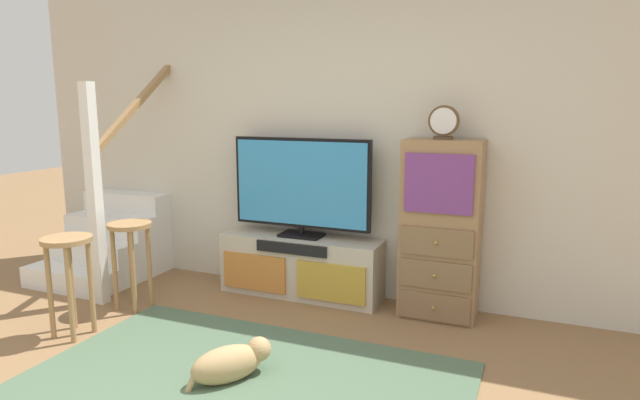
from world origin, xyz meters
TOP-DOWN VIEW (x-y plane):
  - back_wall at (0.00, 2.46)m, footprint 6.40×0.12m
  - area_rug at (0.00, 0.60)m, footprint 2.60×1.80m
  - media_console at (-0.30, 2.19)m, footprint 1.39×0.38m
  - television at (-0.30, 2.22)m, footprint 1.22×0.22m
  - side_cabinet at (0.87, 2.20)m, footprint 0.58×0.38m
  - desk_clock at (0.86, 2.19)m, footprint 0.22×0.08m
  - staircase at (-2.24, 2.20)m, footprint 1.00×1.36m
  - bar_stool_near at (-1.46, 0.84)m, footprint 0.34×0.34m
  - bar_stool_far at (-1.43, 1.42)m, footprint 0.34×0.34m
  - dog at (-0.08, 0.72)m, footprint 0.42×0.48m

SIDE VIEW (x-z plane):
  - area_rug at x=0.00m, z-range 0.00..0.01m
  - dog at x=-0.08m, z-range 0.00..0.23m
  - media_console at x=-0.30m, z-range 0.00..0.52m
  - staircase at x=-2.24m, z-range -0.73..1.47m
  - bar_stool_far at x=-1.43m, z-range 0.17..0.88m
  - bar_stool_near at x=-1.46m, z-range 0.17..0.89m
  - side_cabinet at x=0.87m, z-range 0.00..1.37m
  - television at x=-0.30m, z-range 0.54..1.38m
  - back_wall at x=0.00m, z-range 0.00..2.70m
  - desk_clock at x=0.86m, z-range 1.37..1.62m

